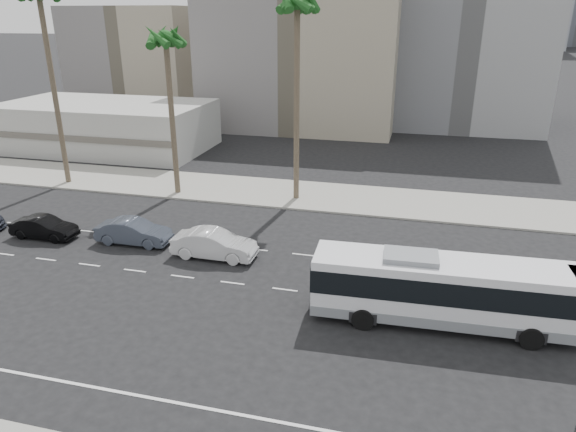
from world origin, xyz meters
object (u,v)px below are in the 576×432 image
(car_a, at_px, (214,244))
(palm_near, at_px, (297,7))
(car_c, at_px, (44,227))
(palm_mid, at_px, (166,41))
(car_b, at_px, (134,232))
(city_bus, at_px, (442,289))

(car_a, xyz_separation_m, palm_near, (2.35, 11.59, 13.50))
(car_c, bearing_deg, palm_near, -51.02)
(palm_mid, bearing_deg, car_b, -80.45)
(car_a, relative_size, palm_mid, 0.39)
(car_a, bearing_deg, palm_mid, 35.48)
(palm_mid, bearing_deg, palm_near, 6.15)
(car_b, relative_size, car_c, 1.10)
(car_a, height_order, palm_mid, palm_mid)
(palm_near, bearing_deg, car_c, -141.12)
(city_bus, distance_m, car_b, 19.60)
(car_a, distance_m, palm_near, 17.95)
(car_c, bearing_deg, city_bus, -99.17)
(city_bus, xyz_separation_m, car_c, (-25.20, 4.11, -1.11))
(city_bus, height_order, car_b, city_bus)
(car_c, bearing_deg, car_a, -89.87)
(car_c, relative_size, palm_mid, 0.33)
(car_a, bearing_deg, car_b, 83.72)
(palm_near, bearing_deg, palm_mid, -173.85)
(car_b, relative_size, palm_near, 0.31)
(city_bus, distance_m, car_a, 13.83)
(car_a, height_order, car_b, car_a)
(city_bus, relative_size, car_a, 2.37)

